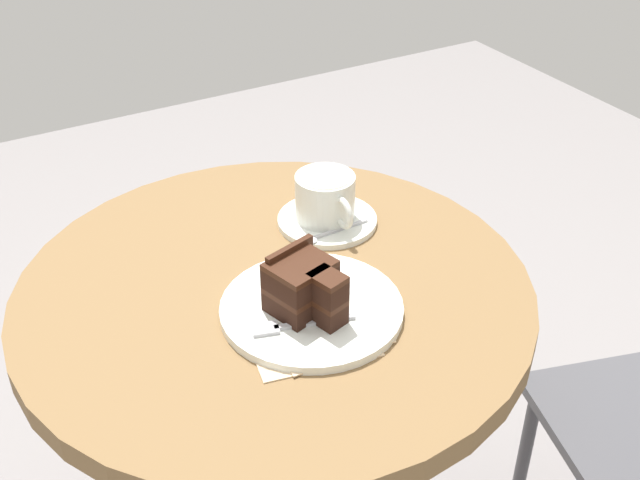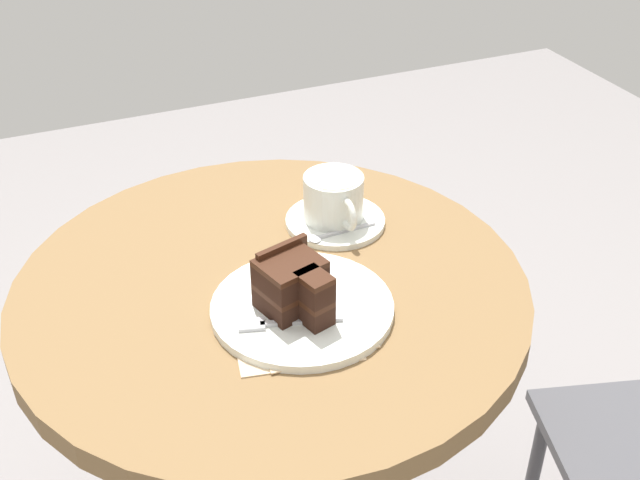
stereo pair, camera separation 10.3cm
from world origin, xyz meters
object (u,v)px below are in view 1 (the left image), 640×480
(coffee_cup, at_px, (326,197))
(cake_plate, at_px, (312,309))
(saucer, at_px, (327,220))
(cake_slice, at_px, (307,286))
(fork, at_px, (292,325))
(teaspoon, at_px, (328,233))
(napkin, at_px, (313,328))

(coffee_cup, relative_size, cake_plate, 0.51)
(saucer, bearing_deg, coffee_cup, -133.90)
(coffee_cup, height_order, cake_slice, cake_slice)
(cake_plate, bearing_deg, saucer, 144.81)
(cake_plate, relative_size, cake_slice, 2.21)
(coffee_cup, height_order, fork, coffee_cup)
(teaspoon, bearing_deg, napkin, 52.51)
(coffee_cup, height_order, teaspoon, coffee_cup)
(saucer, distance_m, cake_slice, 0.23)
(teaspoon, relative_size, cake_plate, 0.45)
(teaspoon, distance_m, cake_slice, 0.18)
(coffee_cup, distance_m, teaspoon, 0.06)
(saucer, xyz_separation_m, teaspoon, (0.04, -0.02, 0.01))
(fork, bearing_deg, saucer, -113.09)
(saucer, height_order, cake_slice, cake_slice)
(cake_plate, height_order, napkin, cake_plate)
(cake_slice, bearing_deg, napkin, -14.54)
(coffee_cup, xyz_separation_m, teaspoon, (0.04, -0.02, -0.03))
(fork, bearing_deg, teaspoon, -115.32)
(coffee_cup, bearing_deg, cake_plate, -34.52)
(cake_slice, bearing_deg, saucer, 143.61)
(teaspoon, height_order, fork, fork)
(cake_slice, relative_size, fork, 0.80)
(teaspoon, bearing_deg, fork, 46.21)
(cake_plate, relative_size, napkin, 1.32)
(saucer, relative_size, coffee_cup, 1.24)
(saucer, xyz_separation_m, cake_slice, (0.18, -0.13, 0.04))
(coffee_cup, bearing_deg, cake_slice, -35.73)
(saucer, bearing_deg, cake_plate, -35.19)
(saucer, bearing_deg, cake_slice, -36.39)
(coffee_cup, bearing_deg, teaspoon, -25.77)
(cake_slice, height_order, fork, cake_slice)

